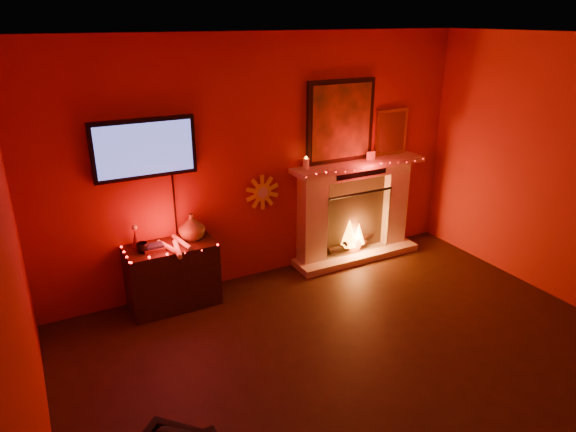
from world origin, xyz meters
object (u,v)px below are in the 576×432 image
Objects in this scene: fireplace at (354,201)px; console_table at (173,272)px; tv at (145,149)px; sunburst_clock at (262,192)px.

console_table is (-2.32, -0.13, -0.34)m from fireplace.
fireplace is 2.26× the size of console_table.
console_table is at bearing -176.85° from fireplace.
console_table is (0.12, -0.19, -1.26)m from tv.
fireplace is 5.45× the size of sunburst_clock.
sunburst_clock is (-1.19, 0.09, 0.28)m from fireplace.
sunburst_clock is 0.42× the size of console_table.
console_table is at bearing -169.02° from sunburst_clock.
tv is 3.10× the size of sunburst_clock.
fireplace is 1.23m from sunburst_clock.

